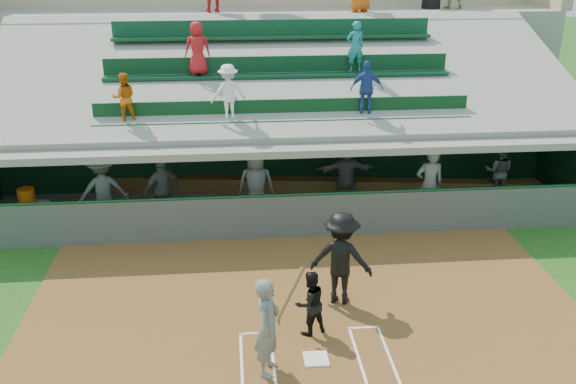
{
  "coord_description": "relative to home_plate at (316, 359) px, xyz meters",
  "views": [
    {
      "loc": [
        -1.35,
        -9.25,
        6.89
      ],
      "look_at": [
        -0.17,
        3.5,
        1.8
      ],
      "focal_mm": 40.0,
      "sensor_mm": 36.0,
      "label": 1
    }
  ],
  "objects": [
    {
      "name": "ground",
      "position": [
        0.0,
        0.0,
        -0.04
      ],
      "size": [
        100.0,
        100.0,
        0.0
      ],
      "primitive_type": "plane",
      "color": "#1D4A14",
      "rests_on": "ground"
    },
    {
      "name": "dirt_slab",
      "position": [
        0.0,
        0.5,
        -0.03
      ],
      "size": [
        11.0,
        9.0,
        0.02
      ],
      "primitive_type": "cube",
      "color": "brown",
      "rests_on": "ground"
    },
    {
      "name": "home_plate",
      "position": [
        0.0,
        0.0,
        0.0
      ],
      "size": [
        0.43,
        0.43,
        0.03
      ],
      "primitive_type": "cube",
      "color": "white",
      "rests_on": "dirt_slab"
    },
    {
      "name": "batters_box_chalk",
      "position": [
        0.0,
        0.0,
        -0.01
      ],
      "size": [
        2.65,
        1.85,
        0.01
      ],
      "color": "white",
      "rests_on": "dirt_slab"
    },
    {
      "name": "dugout_floor",
      "position": [
        0.0,
        6.75,
        -0.02
      ],
      "size": [
        16.0,
        3.5,
        0.04
      ],
      "primitive_type": "cube",
      "color": "gray",
      "rests_on": "ground"
    },
    {
      "name": "concourse_slab",
      "position": [
        0.0,
        13.5,
        2.26
      ],
      "size": [
        20.0,
        3.0,
        4.6
      ],
      "primitive_type": "cube",
      "color": "gray",
      "rests_on": "ground"
    },
    {
      "name": "grandstand",
      "position": [
        -0.01,
        10.51,
        2.23
      ],
      "size": [
        20.4,
        10.4,
        7.8
      ],
      "color": "#4F534E",
      "rests_on": "ground"
    },
    {
      "name": "batter_at_plate",
      "position": [
        -0.84,
        -0.24,
        0.88
      ],
      "size": [
        0.93,
        0.79,
        1.95
      ],
      "color": "#5D605A",
      "rests_on": "dirt_slab"
    },
    {
      "name": "catcher",
      "position": [
        -0.01,
        0.84,
        0.62
      ],
      "size": [
        0.76,
        0.69,
        1.26
      ],
      "primitive_type": "imported",
      "rotation": [
        0.0,
        0.0,
        3.57
      ],
      "color": "black",
      "rests_on": "dirt_slab"
    },
    {
      "name": "home_umpire",
      "position": [
        0.74,
        1.91,
        0.95
      ],
      "size": [
        1.42,
        1.09,
        1.93
      ],
      "primitive_type": "imported",
      "rotation": [
        0.0,
        0.0,
        2.81
      ],
      "color": "black",
      "rests_on": "dirt_slab"
    },
    {
      "name": "dugout_bench",
      "position": [
        0.08,
        7.91,
        0.22
      ],
      "size": [
        14.41,
        2.41,
        0.43
      ],
      "primitive_type": "cube",
      "rotation": [
        0.0,
        0.0,
        -0.14
      ],
      "color": "brown",
      "rests_on": "dugout_floor"
    },
    {
      "name": "white_table",
      "position": [
        -6.43,
        6.15,
        0.32
      ],
      "size": [
        0.83,
        0.69,
        0.64
      ],
      "primitive_type": "cube",
      "rotation": [
        0.0,
        0.0,
        -0.22
      ],
      "color": "white",
      "rests_on": "dugout_floor"
    },
    {
      "name": "water_cooler",
      "position": [
        -6.49,
        6.09,
        0.85
      ],
      "size": [
        0.41,
        0.41,
        0.41
      ],
      "primitive_type": "cylinder",
      "color": "#D8600C",
      "rests_on": "white_table"
    },
    {
      "name": "dugout_player_a",
      "position": [
        -4.59,
        6.04,
        0.97
      ],
      "size": [
        1.39,
        1.0,
        1.93
      ],
      "primitive_type": "imported",
      "rotation": [
        0.0,
        0.0,
        3.39
      ],
      "color": "#51544F",
      "rests_on": "dugout_floor"
    },
    {
      "name": "dugout_player_b",
      "position": [
        -3.13,
        6.15,
        0.89
      ],
      "size": [
        1.11,
        0.89,
        1.77
      ],
      "primitive_type": "imported",
      "rotation": [
        0.0,
        0.0,
        3.67
      ],
      "color": "#575A55",
      "rests_on": "dugout_floor"
    },
    {
      "name": "dugout_player_c",
      "position": [
        -0.75,
        6.09,
        0.96
      ],
      "size": [
        0.96,
        0.64,
        1.91
      ],
      "primitive_type": "imported",
      "rotation": [
        0.0,
        0.0,
        3.11
      ],
      "color": "#60625D",
      "rests_on": "dugout_floor"
    },
    {
      "name": "dugout_player_d",
      "position": [
        1.75,
        7.02,
        0.9
      ],
      "size": [
        1.66,
        0.54,
        1.78
      ],
      "primitive_type": "imported",
      "rotation": [
        0.0,
        0.0,
        3.15
      ],
      "color": "#5A5C57",
      "rests_on": "dugout_floor"
    },
    {
      "name": "dugout_player_e",
      "position": [
        3.63,
        5.57,
        1.0
      ],
      "size": [
        0.75,
        0.52,
        1.99
      ],
      "primitive_type": "imported",
      "rotation": [
        0.0,
        0.0,
        3.2
      ],
      "color": "#62645F",
      "rests_on": "dugout_floor"
    },
    {
      "name": "dugout_player_f",
      "position": [
        6.07,
        6.98,
        0.78
      ],
      "size": [
        0.93,
        0.85,
        1.55
      ],
      "primitive_type": "imported",
      "rotation": [
        0.0,
        0.0,
        2.72
      ],
      "color": "#5E605B",
      "rests_on": "dugout_floor"
    }
  ]
}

